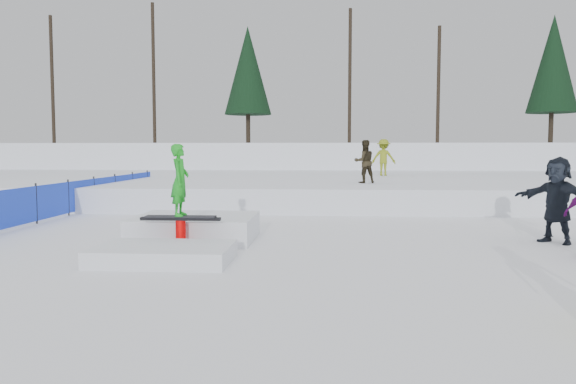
# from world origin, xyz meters

# --- Properties ---
(ground) EXTENTS (120.00, 120.00, 0.00)m
(ground) POSITION_xyz_m (0.00, 0.00, 0.00)
(ground) COLOR white
(snow_berm) EXTENTS (60.00, 14.00, 2.40)m
(snow_berm) POSITION_xyz_m (0.00, 30.00, 1.20)
(snow_berm) COLOR white
(snow_berm) RESTS_ON ground
(snow_midrise) EXTENTS (50.00, 18.00, 0.80)m
(snow_midrise) POSITION_xyz_m (0.00, 16.00, 0.40)
(snow_midrise) COLOR white
(snow_midrise) RESTS_ON ground
(safety_fence) EXTENTS (0.05, 16.00, 1.10)m
(safety_fence) POSITION_xyz_m (-6.50, 6.60, 0.55)
(safety_fence) COLOR blue
(safety_fence) RESTS_ON ground
(treeline) EXTENTS (40.24, 4.22, 10.50)m
(treeline) POSITION_xyz_m (6.18, 28.28, 7.45)
(treeline) COLOR black
(treeline) RESTS_ON snow_berm
(walker_olive) EXTENTS (0.88, 0.76, 1.55)m
(walker_olive) POSITION_xyz_m (2.70, 10.40, 1.57)
(walker_olive) COLOR black
(walker_olive) RESTS_ON snow_midrise
(walker_ygreen) EXTENTS (1.19, 0.83, 1.69)m
(walker_ygreen) POSITION_xyz_m (3.98, 16.24, 1.64)
(walker_ygreen) COLOR olive
(walker_ygreen) RESTS_ON snow_midrise
(spectator_dark) EXTENTS (1.56, 1.64, 1.86)m
(spectator_dark) POSITION_xyz_m (6.24, 2.39, 0.93)
(spectator_dark) COLOR black
(spectator_dark) RESTS_ON ground
(jib_rail_feature) EXTENTS (2.60, 4.40, 2.11)m
(jib_rail_feature) POSITION_xyz_m (-1.57, 1.58, 0.30)
(jib_rail_feature) COLOR white
(jib_rail_feature) RESTS_ON ground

